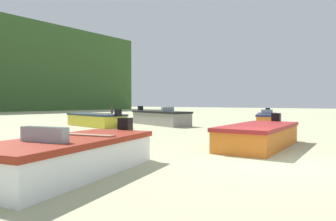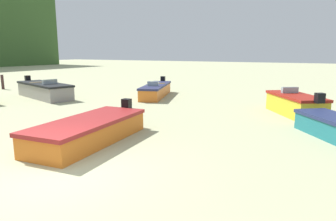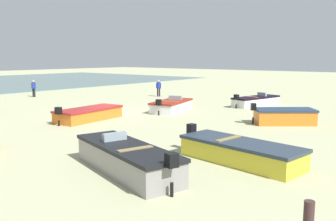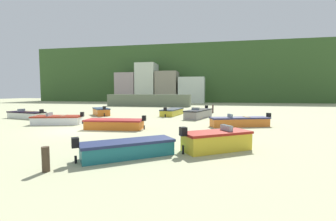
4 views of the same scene
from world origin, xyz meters
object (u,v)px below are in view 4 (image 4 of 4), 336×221
at_px(boat_orange_2, 240,122).
at_px(mooring_post_mid_beach, 213,109).
at_px(boat_white_0, 26,115).
at_px(boat_yellow_1, 216,141).
at_px(boat_grey_6, 199,114).
at_px(boat_yellow_3, 172,112).
at_px(boat_orange_8, 115,124).
at_px(boat_teal_4, 128,149).
at_px(boat_orange_5, 101,112).
at_px(boat_white_7, 58,120).
at_px(mooring_post_near_water, 46,159).

height_order(boat_orange_2, mooring_post_mid_beach, mooring_post_mid_beach).
xyz_separation_m(boat_white_0, boat_yellow_1, (20.34, -10.30, 0.10)).
bearing_deg(boat_grey_6, boat_yellow_3, -18.35).
bearing_deg(boat_orange_8, boat_teal_4, -157.40).
bearing_deg(boat_grey_6, boat_white_0, 29.43).
xyz_separation_m(boat_orange_5, mooring_post_mid_beach, (13.55, 5.83, 0.10)).
height_order(boat_white_7, mooring_post_mid_beach, mooring_post_mid_beach).
height_order(boat_orange_5, mooring_post_near_water, boat_orange_5).
height_order(boat_yellow_1, boat_orange_5, boat_yellow_1).
distance_m(boat_white_0, mooring_post_mid_beach, 22.60).
xyz_separation_m(boat_teal_4, mooring_post_mid_beach, (3.42, 22.95, 0.18)).
bearing_deg(boat_white_0, boat_teal_4, -115.16).
relative_size(boat_grey_6, mooring_post_mid_beach, 4.85).
bearing_deg(boat_white_0, boat_yellow_1, -105.36).
bearing_deg(mooring_post_mid_beach, boat_yellow_3, -140.25).
bearing_deg(boat_teal_4, mooring_post_near_water, -79.62).
distance_m(boat_yellow_3, boat_orange_5, 8.80).
bearing_deg(boat_grey_6, boat_orange_8, 74.35).
distance_m(boat_yellow_3, mooring_post_near_water, 21.26).
bearing_deg(boat_yellow_1, boat_grey_6, 153.11).
bearing_deg(mooring_post_mid_beach, mooring_post_near_water, -102.47).
distance_m(boat_teal_4, boat_white_7, 13.40).
bearing_deg(boat_white_0, boat_orange_2, -82.91).
xyz_separation_m(boat_orange_8, mooring_post_mid_beach, (7.30, 15.69, 0.17)).
bearing_deg(boat_orange_2, boat_orange_5, 48.26).
bearing_deg(mooring_post_mid_beach, boat_white_0, -151.84).
relative_size(boat_teal_4, mooring_post_mid_beach, 3.61).
bearing_deg(boat_orange_5, boat_white_0, 178.60).
bearing_deg(mooring_post_mid_beach, boat_orange_2, -79.23).
xyz_separation_m(boat_grey_6, mooring_post_near_water, (-4.12, -18.83, -0.02)).
bearing_deg(boat_yellow_1, mooring_post_mid_beach, 146.78).
height_order(boat_white_0, boat_orange_5, boat_orange_5).
bearing_deg(boat_orange_5, boat_grey_6, -41.80).
bearing_deg(boat_orange_2, mooring_post_near_water, 129.10).
xyz_separation_m(boat_orange_5, boat_white_7, (0.06, -8.27, -0.07)).
height_order(boat_teal_4, mooring_post_near_water, boat_teal_4).
relative_size(boat_grey_6, boat_white_7, 1.20).
distance_m(boat_yellow_3, mooring_post_mid_beach, 6.40).
bearing_deg(mooring_post_near_water, boat_white_0, 134.29).
xyz_separation_m(boat_yellow_1, boat_orange_2, (1.94, 8.58, -0.08)).
xyz_separation_m(boat_yellow_1, boat_orange_8, (-7.72, 5.28, -0.10)).
bearing_deg(boat_orange_8, mooring_post_near_water, -175.56).
bearing_deg(boat_yellow_3, boat_grey_6, -26.99).
bearing_deg(boat_orange_8, boat_yellow_3, -17.11).
relative_size(boat_white_0, boat_orange_8, 1.02).
height_order(boat_yellow_1, boat_white_7, boat_yellow_1).
bearing_deg(mooring_post_mid_beach, boat_yellow_1, -88.86).
bearing_deg(boat_orange_8, boat_white_0, 62.78).
distance_m(boat_yellow_1, boat_orange_8, 9.35).
height_order(boat_white_7, mooring_post_near_water, boat_white_7).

